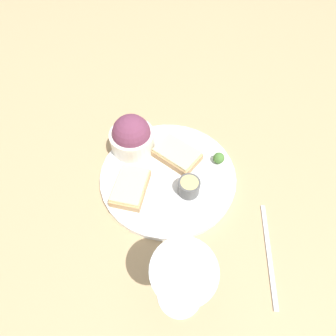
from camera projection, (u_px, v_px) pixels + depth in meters
name	position (u px, v px, depth m)	size (l,w,h in m)	color
ground_plane	(168.00, 177.00, 0.58)	(4.00, 4.00, 0.00)	tan
dinner_plate	(168.00, 175.00, 0.58)	(0.30, 0.30, 0.01)	white
salad_bowl	(132.00, 136.00, 0.59)	(0.10, 0.10, 0.09)	silver
sauce_ramekin	(189.00, 186.00, 0.53)	(0.04, 0.04, 0.04)	#4C4C4C
cheese_toast_near	(177.00, 154.00, 0.59)	(0.12, 0.11, 0.03)	tan
cheese_toast_far	(131.00, 187.00, 0.54)	(0.11, 0.10, 0.03)	tan
wine_glass	(182.00, 280.00, 0.36)	(0.09, 0.09, 0.16)	silver
garnish	(219.00, 159.00, 0.58)	(0.03, 0.03, 0.03)	#477533
fork	(269.00, 252.00, 0.48)	(0.18, 0.08, 0.01)	silver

